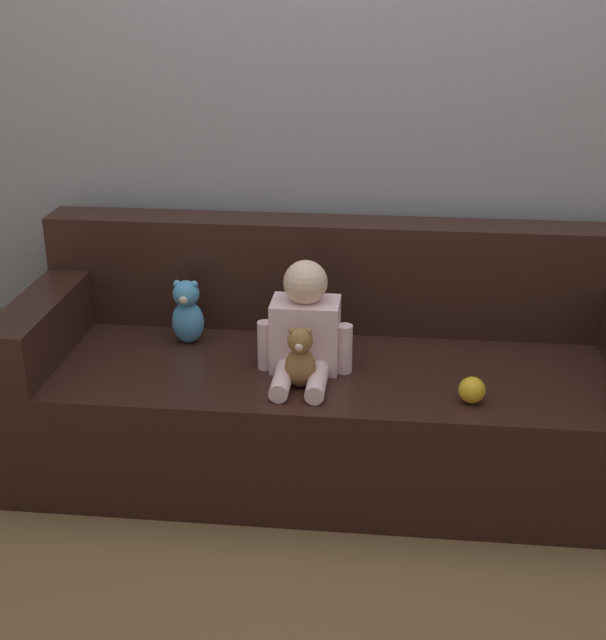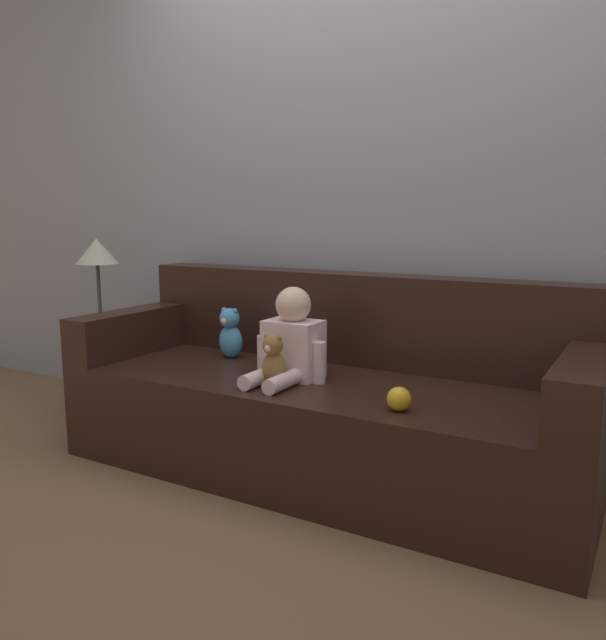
# 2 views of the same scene
# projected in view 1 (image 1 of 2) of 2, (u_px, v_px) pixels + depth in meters

# --- Properties ---
(ground_plane) EXTENTS (12.00, 12.00, 0.00)m
(ground_plane) POSITION_uv_depth(u_px,v_px,m) (333.00, 464.00, 3.21)
(ground_plane) COLOR brown
(wall_back) EXTENTS (8.00, 0.05, 2.60)m
(wall_back) POSITION_uv_depth(u_px,v_px,m) (348.00, 77.00, 3.17)
(wall_back) COLOR #93939E
(wall_back) RESTS_ON ground_plane
(couch) EXTENTS (2.17, 0.81, 0.82)m
(couch) POSITION_uv_depth(u_px,v_px,m) (335.00, 385.00, 3.15)
(couch) COLOR black
(couch) RESTS_ON ground_plane
(person_baby) EXTENTS (0.32, 0.36, 0.38)m
(person_baby) POSITION_uv_depth(u_px,v_px,m) (305.00, 329.00, 2.94)
(person_baby) COLOR silver
(person_baby) RESTS_ON couch
(teddy_bear_brown) EXTENTS (0.10, 0.09, 0.21)m
(teddy_bear_brown) POSITION_uv_depth(u_px,v_px,m) (300.00, 358.00, 2.83)
(teddy_bear_brown) COLOR olive
(teddy_bear_brown) RESTS_ON couch
(plush_toy_side) EXTENTS (0.11, 0.11, 0.24)m
(plush_toy_side) POSITION_uv_depth(u_px,v_px,m) (187.00, 312.00, 3.15)
(plush_toy_side) COLOR #4C9EDB
(plush_toy_side) RESTS_ON couch
(toy_ball) EXTENTS (0.08, 0.08, 0.08)m
(toy_ball) POSITION_uv_depth(u_px,v_px,m) (472.00, 390.00, 2.76)
(toy_ball) COLOR gold
(toy_ball) RESTS_ON couch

